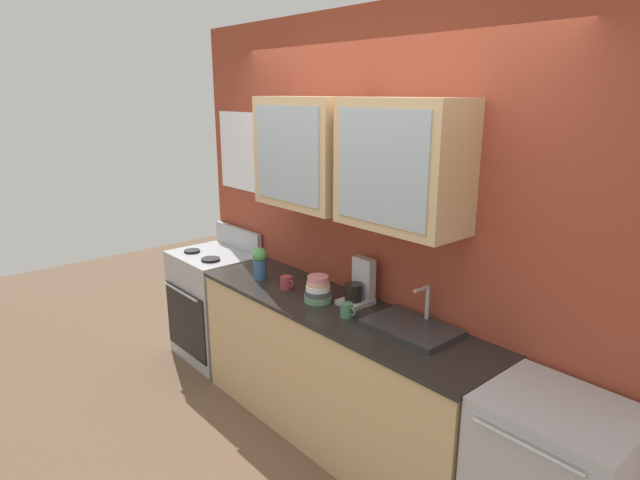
{
  "coord_description": "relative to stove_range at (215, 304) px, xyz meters",
  "views": [
    {
      "loc": [
        2.27,
        -2.1,
        2.2
      ],
      "look_at": [
        -0.14,
        0.0,
        1.31
      ],
      "focal_mm": 29.96,
      "sensor_mm": 36.0,
      "label": 1
    }
  ],
  "objects": [
    {
      "name": "vase",
      "position": [
        0.76,
        -0.05,
        0.57
      ],
      "size": [
        0.11,
        0.11,
        0.23
      ],
      "color": "#33598C",
      "rests_on": "counter"
    },
    {
      "name": "cup_near_bowls",
      "position": [
        1.05,
        -0.03,
        0.49
      ],
      "size": [
        0.12,
        0.08,
        0.09
      ],
      "color": "#993838",
      "rests_on": "counter"
    },
    {
      "name": "cup_near_sink",
      "position": [
        1.66,
        -0.05,
        0.49
      ],
      "size": [
        0.11,
        0.07,
        0.08
      ],
      "color": "#4C7F59",
      "rests_on": "counter"
    },
    {
      "name": "counter",
      "position": [
        1.5,
        0.0,
        -0.01
      ],
      "size": [
        2.23,
        0.59,
        0.91
      ],
      "color": "tan",
      "rests_on": "ground_plane"
    },
    {
      "name": "stove_range",
      "position": [
        0.0,
        0.0,
        0.0
      ],
      "size": [
        0.68,
        0.59,
        1.09
      ],
      "color": "#ADAFB5",
      "rests_on": "ground_plane"
    },
    {
      "name": "ground_plane",
      "position": [
        1.5,
        0.0,
        -0.46
      ],
      "size": [
        10.0,
        10.0,
        0.0
      ],
      "primitive_type": "plane",
      "color": "brown"
    },
    {
      "name": "back_wall_unit",
      "position": [
        1.49,
        0.28,
        1.01
      ],
      "size": [
        3.67,
        0.45,
        2.7
      ],
      "color": "#993D28",
      "rests_on": "ground_plane"
    },
    {
      "name": "sink_faucet",
      "position": [
        2.03,
        0.1,
        0.47
      ],
      "size": [
        0.51,
        0.34,
        0.24
      ],
      "color": "#2D2D30",
      "rests_on": "counter"
    },
    {
      "name": "coffee_maker",
      "position": [
        1.55,
        0.16,
        0.56
      ],
      "size": [
        0.17,
        0.2,
        0.29
      ],
      "color": "#B7B7BC",
      "rests_on": "counter"
    },
    {
      "name": "bowl_stack",
      "position": [
        1.36,
        -0.02,
        0.52
      ],
      "size": [
        0.18,
        0.18,
        0.17
      ],
      "color": "#669972",
      "rests_on": "counter"
    }
  ]
}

